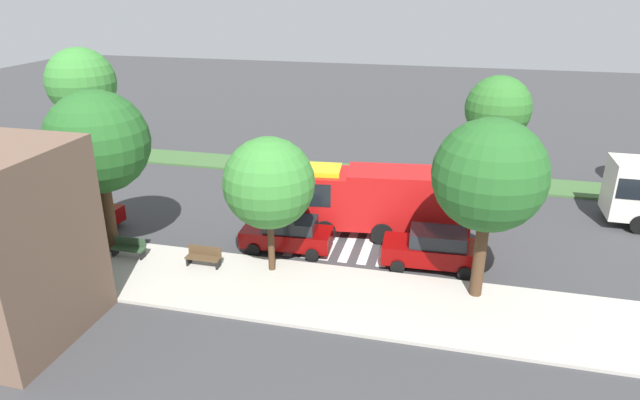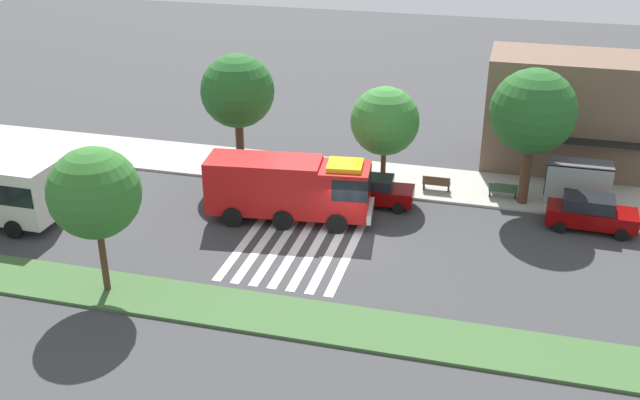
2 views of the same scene
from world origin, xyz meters
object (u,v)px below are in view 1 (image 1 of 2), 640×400
object	(u,v)px
sidewalk_tree_center	(98,143)
parked_car_east	(78,210)
fire_truck	(377,198)
bench_west_of_shelter	(204,256)
parked_car_mid	(288,234)
sidewalk_tree_west	(269,183)
parked_car_west	(433,248)
median_tree_center	(81,82)
median_tree_west	(498,109)
bench_near_shelter	(129,247)
sidewalk_tree_far_west	(489,176)
bus_stop_shelter	(51,214)

from	to	relation	value
sidewalk_tree_center	parked_car_east	bearing A→B (deg)	-32.34
fire_truck	bench_west_of_shelter	bearing A→B (deg)	31.54
parked_car_mid	sidewalk_tree_west	size ratio (longest dim) A/B	0.72
parked_car_mid	parked_car_east	xyz separation A→B (m)	(11.59, 0.01, 0.06)
parked_car_west	median_tree_center	size ratio (longest dim) A/B	0.58
median_tree_west	bench_near_shelter	bearing A→B (deg)	41.12
parked_car_west	bench_west_of_shelter	world-z (taller)	parked_car_west
sidewalk_tree_far_west	bench_near_shelter	bearing A→B (deg)	1.47
bench_west_of_shelter	median_tree_west	world-z (taller)	median_tree_west
bench_near_shelter	sidewalk_tree_far_west	distance (m)	16.49
bus_stop_shelter	bench_near_shelter	size ratio (longest dim) A/B	2.19
bench_west_of_shelter	median_tree_west	xyz separation A→B (m)	(-13.13, -14.78, 4.32)
median_tree_west	sidewalk_tree_west	bearing A→B (deg)	55.15
sidewalk_tree_center	fire_truck	bearing A→B (deg)	-156.56
bus_stop_shelter	sidewalk_tree_far_west	distance (m)	20.09
parked_car_east	sidewalk_tree_center	size ratio (longest dim) A/B	0.60
parked_car_west	parked_car_east	bearing A→B (deg)	-2.33
fire_truck	parked_car_east	distance (m)	15.75
fire_truck	bench_near_shelter	bearing A→B (deg)	20.37
sidewalk_tree_far_west	sidewalk_tree_center	bearing A→B (deg)	-0.00
median_tree_center	bench_west_of_shelter	bearing A→B (deg)	137.60
fire_truck	median_tree_center	size ratio (longest dim) A/B	1.18
sidewalk_tree_center	median_tree_west	bearing A→B (deg)	-141.45
bus_stop_shelter	parked_car_west	bearing A→B (deg)	-171.76
bench_near_shelter	sidewalk_tree_west	distance (m)	7.85
bus_stop_shelter	bench_west_of_shelter	world-z (taller)	bus_stop_shelter
fire_truck	sidewalk_tree_far_west	world-z (taller)	sidewalk_tree_far_west
fire_truck	parked_car_east	bearing A→B (deg)	4.07
sidewalk_tree_far_west	bench_west_of_shelter	bearing A→B (deg)	1.93
parked_car_east	median_tree_west	bearing A→B (deg)	-148.25
parked_car_west	sidewalk_tree_center	distance (m)	15.85
sidewalk_tree_far_west	fire_truck	bearing A→B (deg)	-46.38
bench_west_of_shelter	median_tree_center	distance (m)	22.43
fire_truck	bench_west_of_shelter	distance (m)	9.10
parked_car_mid	parked_car_east	bearing A→B (deg)	-3.07
bench_near_shelter	parked_car_east	bearing A→B (deg)	-29.61
bench_near_shelter	bus_stop_shelter	bearing A→B (deg)	-0.16
sidewalk_tree_far_west	parked_car_mid	bearing A→B (deg)	-14.08
sidewalk_tree_center	median_tree_west	distance (m)	23.07
parked_car_mid	bench_west_of_shelter	bearing A→B (deg)	36.05
fire_truck	sidewalk_tree_far_west	xyz separation A→B (m)	(-4.94, 5.18, 3.35)
parked_car_west	median_tree_center	distance (m)	29.31
parked_car_west	sidewalk_tree_far_west	distance (m)	5.26
bench_near_shelter	bench_west_of_shelter	bearing A→B (deg)	180.00
bench_west_of_shelter	sidewalk_tree_west	distance (m)	4.83
parked_car_east	bench_west_of_shelter	world-z (taller)	parked_car_east
bus_stop_shelter	sidewalk_tree_west	xyz separation A→B (m)	(-10.92, -0.39, 2.37)
bench_west_of_shelter	median_tree_center	world-z (taller)	median_tree_center
sidewalk_tree_far_west	sidewalk_tree_west	world-z (taller)	sidewalk_tree_far_west
parked_car_mid	sidewalk_tree_west	bearing A→B (deg)	84.66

